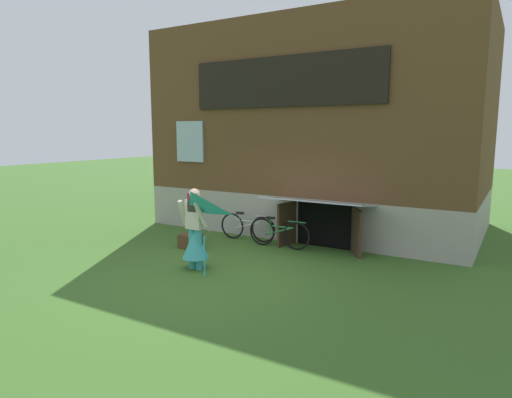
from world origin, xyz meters
name	(u,v)px	position (x,y,z in m)	size (l,w,h in m)	color
ground_plane	(211,273)	(0.00, 0.00, 0.00)	(60.00, 60.00, 0.00)	#386023
log_house	(323,130)	(0.00, 5.48, 2.75)	(8.57, 6.07, 5.49)	#9E998E
person	(195,236)	(-0.42, 0.07, 0.68)	(0.61, 0.52, 1.61)	teal
kite	(191,212)	(-0.09, -0.44, 1.26)	(0.83, 0.85, 1.54)	#2DB2CC
bicycle_green	(279,233)	(0.22, 2.37, 0.35)	(1.56, 0.09, 0.71)	black
bicycle_silver	(247,227)	(-0.78, 2.58, 0.34)	(1.54, 0.12, 0.70)	black
wooden_crate	(191,241)	(-1.51, 1.27, 0.16)	(0.47, 0.40, 0.33)	#4C331E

